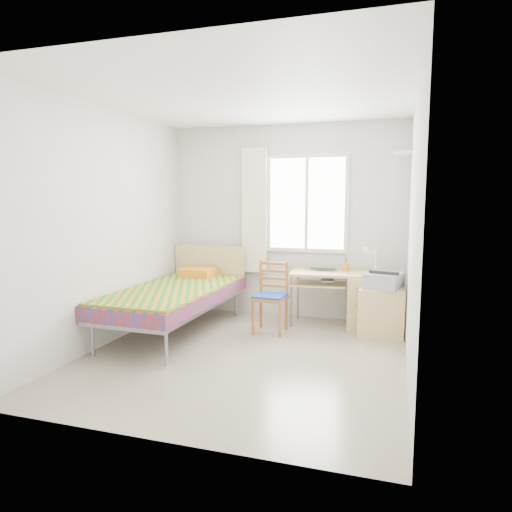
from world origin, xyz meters
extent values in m
plane|color=#BCAD93|center=(0.00, 0.00, 0.00)|extent=(3.50, 3.50, 0.00)
plane|color=white|center=(0.00, 0.00, 2.60)|extent=(3.50, 3.50, 0.00)
plane|color=silver|center=(0.00, 1.75, 1.30)|extent=(3.20, 0.00, 3.20)
plane|color=silver|center=(-1.60, 0.00, 1.30)|extent=(0.00, 3.50, 3.50)
plane|color=silver|center=(1.60, 0.00, 1.30)|extent=(0.00, 3.50, 3.50)
cube|color=white|center=(0.30, 1.73, 1.55)|extent=(1.10, 0.04, 1.30)
cube|color=white|center=(0.30, 1.72, 1.55)|extent=(1.00, 0.02, 1.20)
cube|color=white|center=(0.30, 1.72, 1.55)|extent=(0.04, 0.02, 1.20)
cube|color=#F7F2CC|center=(-0.42, 1.68, 1.45)|extent=(0.35, 0.05, 1.70)
cube|color=white|center=(1.49, 1.40, 2.15)|extent=(0.20, 0.32, 0.03)
cube|color=gray|center=(-1.06, 0.51, 0.37)|extent=(1.04, 2.22, 0.07)
cube|color=red|center=(-1.06, 0.51, 0.46)|extent=(1.08, 2.24, 0.15)
cube|color=orange|center=(-1.06, 0.49, 0.55)|extent=(1.06, 2.12, 0.03)
cube|color=tan|center=(-1.06, 1.58, 0.66)|extent=(1.05, 0.08, 0.60)
cube|color=#FFAD1C|center=(-1.11, 1.31, 0.62)|extent=(0.45, 0.38, 0.11)
cylinder|color=gray|center=(-1.48, -0.49, 0.18)|extent=(0.04, 0.04, 0.35)
cylinder|color=gray|center=(-0.64, 1.51, 0.18)|extent=(0.04, 0.04, 0.35)
cube|color=tan|center=(0.73, 1.41, 0.68)|extent=(1.15, 0.60, 0.03)
cube|color=tan|center=(1.09, 1.41, 0.33)|extent=(0.43, 0.52, 0.66)
cube|color=tan|center=(0.53, 1.41, 0.54)|extent=(0.71, 0.52, 0.02)
cylinder|color=gray|center=(0.22, 1.20, 0.33)|extent=(0.03, 0.03, 0.66)
cylinder|color=gray|center=(0.22, 1.61, 0.33)|extent=(0.03, 0.03, 0.66)
cube|color=#A1521F|center=(0.03, 0.90, 0.42)|extent=(0.40, 0.40, 0.04)
cube|color=#1B3C97|center=(0.03, 0.90, 0.45)|extent=(0.38, 0.38, 0.04)
cube|color=#A1521F|center=(0.03, 1.07, 0.68)|extent=(0.34, 0.05, 0.37)
cylinder|color=#A1521F|center=(-0.14, 0.73, 0.21)|extent=(0.03, 0.03, 0.42)
cylinder|color=#A1521F|center=(0.19, 1.07, 0.43)|extent=(0.04, 0.04, 0.86)
cube|color=tan|center=(1.31, 1.19, 0.29)|extent=(0.54, 0.49, 0.57)
cube|color=tan|center=(1.05, 1.19, 0.42)|extent=(0.03, 0.43, 0.21)
cube|color=tan|center=(1.05, 1.19, 0.18)|extent=(0.03, 0.43, 0.21)
cube|color=#A8A9B0|center=(1.34, 1.18, 0.66)|extent=(0.48, 0.52, 0.18)
cube|color=black|center=(1.34, 1.18, 0.75)|extent=(0.38, 0.42, 0.02)
imported|color=black|center=(0.56, 1.48, 0.71)|extent=(0.34, 0.22, 0.03)
cylinder|color=#FFAD1C|center=(0.85, 1.55, 0.74)|extent=(0.10, 0.10, 0.10)
cylinder|color=white|center=(1.22, 1.48, 0.71)|extent=(0.09, 0.09, 0.03)
cylinder|color=white|center=(1.22, 1.48, 0.84)|extent=(0.02, 0.11, 0.24)
cylinder|color=white|center=(1.20, 1.40, 0.96)|extent=(0.12, 0.22, 0.10)
cone|color=white|center=(1.12, 1.30, 0.99)|extent=(0.13, 0.14, 0.12)
imported|color=gray|center=(0.57, 1.37, 0.59)|extent=(0.18, 0.23, 0.02)
camera|label=1|loc=(1.47, -4.31, 1.63)|focal=32.00mm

